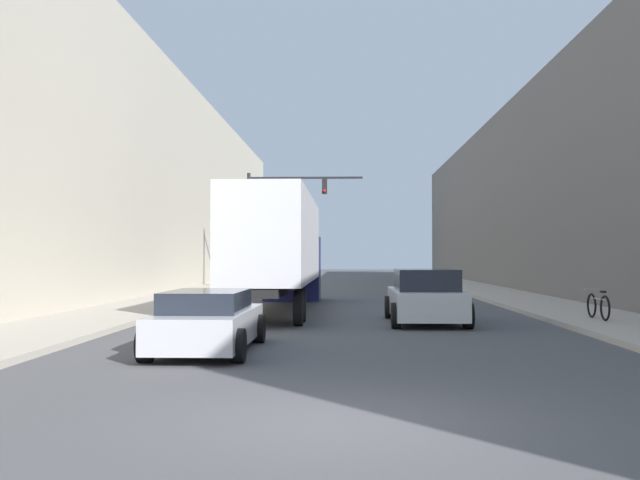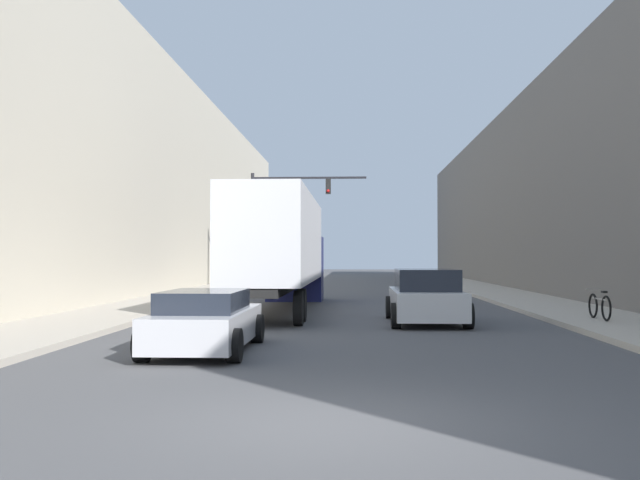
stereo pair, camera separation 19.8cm
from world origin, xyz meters
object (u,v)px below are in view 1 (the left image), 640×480
object	(u,v)px
semi_truck	(280,247)
traffic_signal_gantry	(275,209)
sedan_car	(208,322)
parked_bicycle	(598,306)
suv_car	(425,297)

from	to	relation	value
semi_truck	traffic_signal_gantry	bearing A→B (deg)	96.50
sedan_car	parked_bicycle	size ratio (longest dim) A/B	2.41
semi_truck	sedan_car	distance (m)	11.26
semi_truck	suv_car	distance (m)	6.83
suv_car	parked_bicycle	size ratio (longest dim) A/B	2.51
parked_bicycle	semi_truck	bearing A→B (deg)	153.09
traffic_signal_gantry	parked_bicycle	world-z (taller)	traffic_signal_gantry
semi_truck	sedan_car	bearing A→B (deg)	-92.17
traffic_signal_gantry	semi_truck	bearing A→B (deg)	-83.50
suv_car	parked_bicycle	bearing A→B (deg)	-2.70
sedan_car	traffic_signal_gantry	bearing A→B (deg)	92.98
sedan_car	parked_bicycle	bearing A→B (deg)	31.66
traffic_signal_gantry	sedan_car	bearing A→B (deg)	-87.02
sedan_car	suv_car	distance (m)	8.26
semi_truck	sedan_car	size ratio (longest dim) A/B	3.15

